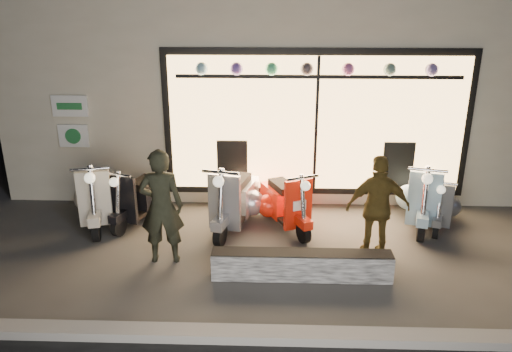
{
  "coord_description": "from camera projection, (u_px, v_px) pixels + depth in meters",
  "views": [
    {
      "loc": [
        0.03,
        -6.72,
        3.68
      ],
      "look_at": [
        -0.22,
        0.6,
        1.05
      ],
      "focal_mm": 35.0,
      "sensor_mm": 36.0,
      "label": 1
    }
  ],
  "objects": [
    {
      "name": "scooter_silver",
      "position": [
        236.0,
        198.0,
        8.46
      ],
      "size": [
        0.77,
        1.63,
        1.16
      ],
      "rotation": [
        0.0,
        0.0,
        -0.24
      ],
      "color": "black",
      "rests_on": "ground"
    },
    {
      "name": "shop_building",
      "position": [
        272.0,
        69.0,
        11.54
      ],
      "size": [
        10.2,
        6.23,
        4.2
      ],
      "color": "beige",
      "rests_on": "ground"
    },
    {
      "name": "scooter_cream",
      "position": [
        99.0,
        195.0,
        8.62
      ],
      "size": [
        0.77,
        1.63,
        1.16
      ],
      "rotation": [
        0.0,
        0.0,
        0.24
      ],
      "color": "black",
      "rests_on": "ground"
    },
    {
      "name": "woman",
      "position": [
        378.0,
        207.0,
        7.28
      ],
      "size": [
        0.93,
        0.39,
        1.58
      ],
      "primitive_type": "imported",
      "rotation": [
        0.0,
        0.0,
        3.15
      ],
      "color": "brown",
      "rests_on": "ground"
    },
    {
      "name": "scooter_red",
      "position": [
        283.0,
        201.0,
        8.47
      ],
      "size": [
        0.86,
        1.42,
        1.04
      ],
      "rotation": [
        0.0,
        0.0,
        0.42
      ],
      "color": "black",
      "rests_on": "ground"
    },
    {
      "name": "graffiti_barrier",
      "position": [
        301.0,
        265.0,
        6.87
      ],
      "size": [
        2.47,
        0.28,
        0.4
      ],
      "primitive_type": "cube",
      "color": "black",
      "rests_on": "ground"
    },
    {
      "name": "scooter_black",
      "position": [
        142.0,
        197.0,
        8.68
      ],
      "size": [
        0.74,
        1.41,
        1.01
      ],
      "rotation": [
        0.0,
        0.0,
        -0.32
      ],
      "color": "black",
      "rests_on": "ground"
    },
    {
      "name": "scooter_grey",
      "position": [
        440.0,
        203.0,
        8.54
      ],
      "size": [
        0.7,
        1.27,
        0.91
      ],
      "rotation": [
        0.0,
        0.0,
        -0.36
      ],
      "color": "black",
      "rests_on": "ground"
    },
    {
      "name": "scooter_blue",
      "position": [
        423.0,
        196.0,
        8.59
      ],
      "size": [
        0.79,
        1.61,
        1.15
      ],
      "rotation": [
        0.0,
        0.0,
        -0.27
      ],
      "color": "black",
      "rests_on": "ground"
    },
    {
      "name": "kerb",
      "position": [
        268.0,
        335.0,
        5.67
      ],
      "size": [
        40.0,
        0.25,
        0.12
      ],
      "primitive_type": "cube",
      "color": "slate",
      "rests_on": "ground"
    },
    {
      "name": "ground",
      "position": [
        269.0,
        255.0,
        7.57
      ],
      "size": [
        40.0,
        40.0,
        0.0
      ],
      "primitive_type": "plane",
      "color": "#383533",
      "rests_on": "ground"
    },
    {
      "name": "man",
      "position": [
        161.0,
        207.0,
        7.12
      ],
      "size": [
        0.66,
        0.46,
        1.72
      ],
      "primitive_type": "imported",
      "rotation": [
        0.0,
        0.0,
        3.22
      ],
      "color": "black",
      "rests_on": "ground"
    }
  ]
}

